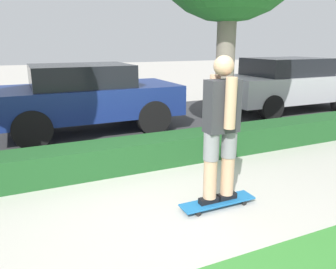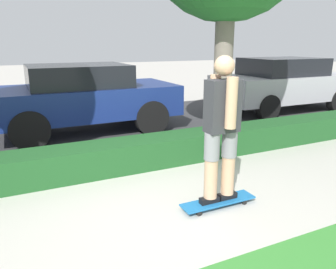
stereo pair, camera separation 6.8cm
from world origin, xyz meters
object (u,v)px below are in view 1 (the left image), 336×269
at_px(skateboard, 218,202).
at_px(skater_person, 221,127).
at_px(parked_car_rear, 287,83).
at_px(parked_car_middle, 86,96).

bearing_deg(skateboard, skater_person, -7.13).
bearing_deg(skater_person, parked_car_rear, 39.80).
bearing_deg(parked_car_middle, parked_car_rear, -0.96).
bearing_deg(parked_car_middle, skateboard, -80.89).
relative_size(skater_person, parked_car_middle, 0.43).
height_order(skater_person, parked_car_rear, skater_person).
relative_size(skateboard, parked_car_rear, 0.23).
xyz_separation_m(skateboard, skater_person, (0.00, -0.00, 0.94)).
bearing_deg(parked_car_rear, skater_person, -139.54).
distance_m(skateboard, parked_car_middle, 4.38).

